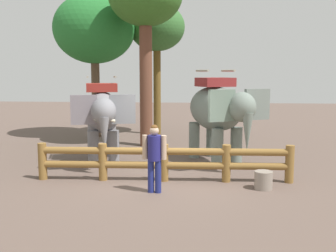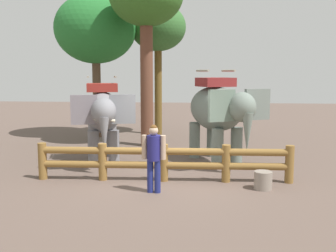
% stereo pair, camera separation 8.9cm
% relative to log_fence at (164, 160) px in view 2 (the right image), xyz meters
% --- Properties ---
extents(ground_plane, '(60.00, 60.00, 0.00)m').
position_rel_log_fence_xyz_m(ground_plane, '(0.00, -0.25, -0.61)').
color(ground_plane, brown).
extents(log_fence, '(7.19, 0.49, 1.05)m').
position_rel_log_fence_xyz_m(log_fence, '(0.00, 0.00, 0.00)').
color(log_fence, brown).
rests_on(log_fence, ground).
extents(elephant_near_left, '(2.29, 3.50, 2.93)m').
position_rel_log_fence_xyz_m(elephant_near_left, '(-2.27, 2.10, 1.04)').
color(elephant_near_left, slate).
rests_on(elephant_near_left, ground).
extents(elephant_center, '(2.88, 3.68, 3.14)m').
position_rel_log_fence_xyz_m(elephant_center, '(1.57, 2.45, 1.16)').
color(elephant_center, slate).
rests_on(elephant_center, ground).
extents(tourist_woman_in_black, '(0.62, 0.36, 1.75)m').
position_rel_log_fence_xyz_m(tourist_woman_in_black, '(-0.14, -1.13, 0.40)').
color(tourist_woman_in_black, navy).
rests_on(tourist_woman_in_black, ground).
extents(tree_back_center, '(3.75, 3.75, 6.63)m').
position_rel_log_fence_xyz_m(tree_back_center, '(-3.96, 7.56, 4.39)').
color(tree_back_center, brown).
rests_on(tree_back_center, ground).
extents(tree_far_right, '(2.68, 2.68, 6.33)m').
position_rel_log_fence_xyz_m(tree_far_right, '(-1.18, 8.60, 4.49)').
color(tree_far_right, brown).
rests_on(tree_far_right, ground).
extents(feed_bucket, '(0.47, 0.47, 0.48)m').
position_rel_log_fence_xyz_m(feed_bucket, '(2.67, -0.58, -0.37)').
color(feed_bucket, gray).
rests_on(feed_bucket, ground).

